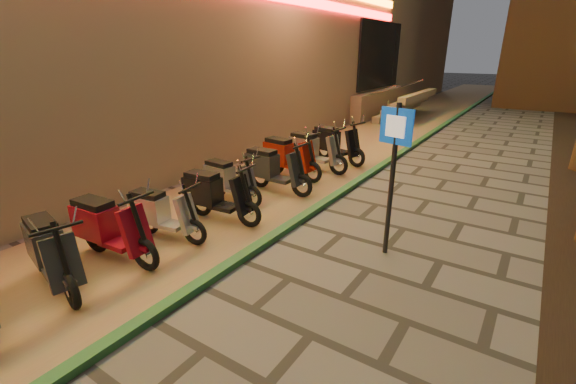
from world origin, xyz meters
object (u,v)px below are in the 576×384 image
Objects in this scene: scooter_9 at (227,179)px; scooter_11 at (286,156)px; scooter_10 at (271,168)px; scooter_12 at (312,150)px; scooter_5 at (50,251)px; scooter_6 at (107,227)px; scooter_8 at (214,194)px; scooter_13 at (333,143)px; pedestrian_sign at (393,160)px; scooter_7 at (160,213)px.

scooter_11 is (0.13, 2.07, 0.07)m from scooter_9.
scooter_12 is at bearing 92.57° from scooter_10.
scooter_9 is (-0.15, 3.71, -0.03)m from scooter_5.
scooter_6 is at bearing -87.96° from scooter_12.
scooter_10 is (0.28, 4.72, 0.03)m from scooter_5.
scooter_8 is 0.93× the size of scooter_13.
scooter_12 is (-0.06, 1.94, 0.01)m from scooter_10.
scooter_8 is 1.02m from scooter_9.
scooter_11 is 0.99× the size of scooter_13.
scooter_12 is (0.24, 0.87, 0.01)m from scooter_11.
scooter_6 is at bearing 103.88° from scooter_5.
scooter_12 is (-3.28, 3.31, -0.99)m from pedestrian_sign.
scooter_7 is 2.98m from scooter_10.
scooter_5 is 1.09× the size of scooter_7.
scooter_10 is 0.97× the size of scooter_13.
scooter_11 is at bearing 85.98° from scooter_6.
scooter_11 reaches higher than scooter_10.
scooter_11 reaches higher than scooter_5.
pedestrian_sign is 4.77m from scooter_12.
scooter_10 reaches higher than scooter_8.
scooter_6 is at bearing -131.04° from pedestrian_sign.
pedestrian_sign is 3.38m from scooter_8.
scooter_5 is (-3.50, -3.34, -1.03)m from pedestrian_sign.
scooter_10 is at bearing 70.77° from scooter_9.
scooter_11 reaches higher than scooter_9.
pedestrian_sign reaches higher than scooter_12.
scooter_13 is (0.46, 4.01, 0.08)m from scooter_9.
scooter_5 is at bearing -82.89° from scooter_11.
scooter_11 is 1.96m from scooter_13.
scooter_6 is (-3.51, -2.49, -1.01)m from pedestrian_sign.
scooter_8 is at bearing -76.59° from scooter_11.
scooter_10 is (-0.04, 1.91, 0.02)m from scooter_8.
scooter_6 is at bearing -105.97° from scooter_7.
scooter_6 is at bearing -80.11° from scooter_13.
scooter_5 is 0.92× the size of scooter_12.
scooter_12 is 1.06m from scooter_13.
scooter_13 is (0.03, 3.00, 0.02)m from scooter_10.
scooter_7 is 0.85× the size of scooter_11.
scooter_11 reaches higher than scooter_7.
pedestrian_sign is 1.55× the size of scooter_9.
scooter_13 is (0.31, 7.72, 0.04)m from scooter_5.
scooter_13 is at bearing 84.36° from scooter_8.
scooter_10 reaches higher than scooter_7.
scooter_6 is 0.98× the size of scooter_10.
pedestrian_sign is 1.33× the size of scooter_13.
scooter_9 is (-0.24, 1.96, 0.01)m from scooter_7.
scooter_5 is 2.82m from scooter_8.
scooter_12 is at bearing 83.66° from scooter_6.
scooter_12 reaches higher than scooter_8.
scooter_7 is 1.98m from scooter_9.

